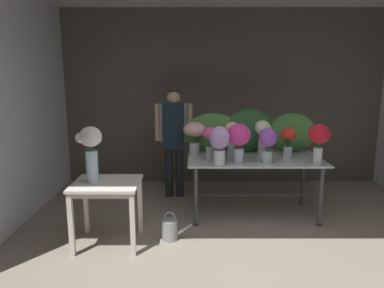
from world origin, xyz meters
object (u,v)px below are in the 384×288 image
object	(u,v)px
display_table_glass	(254,167)
vase_ivory_freesia	(262,133)
side_table_white	(107,191)
vase_blush_roses	(195,133)
florist	(174,132)
vase_magenta_lilies	(238,138)
vase_fuchsia_hydrangea	(210,139)
vase_violet_dahlias	(267,142)
vase_peach_carnations	(232,135)
vase_lilac_ranunculus	(219,143)
vase_white_roses_tall	(91,149)
vase_crimson_tulips	(319,138)
vase_scarlet_anemones	(288,140)
watering_can	(170,229)

from	to	relation	value
display_table_glass	vase_ivory_freesia	world-z (taller)	vase_ivory_freesia
side_table_white	vase_blush_roses	distance (m)	1.49
florist	vase_magenta_lilies	distance (m)	1.31
vase_fuchsia_hydrangea	vase_blush_roses	bearing A→B (deg)	121.99
vase_magenta_lilies	vase_violet_dahlias	bearing A→B (deg)	-1.69
vase_magenta_lilies	vase_fuchsia_hydrangea	size ratio (longest dim) A/B	1.16
vase_magenta_lilies	vase_peach_carnations	bearing A→B (deg)	94.87
vase_blush_roses	display_table_glass	bearing A→B (deg)	-13.28
vase_ivory_freesia	vase_blush_roses	distance (m)	0.91
side_table_white	vase_lilac_ranunculus	world-z (taller)	vase_lilac_ranunculus
vase_violet_dahlias	vase_blush_roses	world-z (taller)	vase_blush_roses
vase_ivory_freesia	vase_white_roses_tall	bearing A→B (deg)	-153.04
display_table_glass	vase_white_roses_tall	size ratio (longest dim) A/B	2.86
vase_magenta_lilies	vase_lilac_ranunculus	bearing A→B (deg)	-157.74
side_table_white	vase_magenta_lilies	world-z (taller)	vase_magenta_lilies
vase_fuchsia_hydrangea	vase_peach_carnations	distance (m)	0.37
vase_magenta_lilies	vase_violet_dahlias	distance (m)	0.36
vase_crimson_tulips	vase_peach_carnations	distance (m)	1.08
vase_scarlet_anemones	vase_white_roses_tall	world-z (taller)	vase_white_roses_tall
vase_lilac_ranunculus	vase_peach_carnations	distance (m)	0.51
vase_ivory_freesia	vase_lilac_ranunculus	distance (m)	0.84
vase_scarlet_anemones	vase_white_roses_tall	distance (m)	2.49
watering_can	vase_white_roses_tall	bearing A→B (deg)	-173.41
display_table_glass	vase_peach_carnations	distance (m)	0.50
vase_crimson_tulips	vase_lilac_ranunculus	distance (m)	1.21
florist	vase_fuchsia_hydrangea	distance (m)	0.98
vase_crimson_tulips	vase_fuchsia_hydrangea	xyz separation A→B (m)	(-1.31, 0.23, -0.06)
display_table_glass	vase_crimson_tulips	bearing A→B (deg)	-25.87
vase_violet_dahlias	vase_blush_roses	distance (m)	1.01
display_table_glass	vase_peach_carnations	xyz separation A→B (m)	(-0.28, 0.09, 0.41)
vase_magenta_lilies	vase_crimson_tulips	xyz separation A→B (m)	(0.96, -0.06, 0.01)
vase_blush_roses	vase_peach_carnations	bearing A→B (deg)	-11.20
display_table_glass	vase_crimson_tulips	distance (m)	0.91
vase_ivory_freesia	vase_fuchsia_hydrangea	xyz separation A→B (m)	(-0.72, -0.30, -0.03)
watering_can	vase_lilac_ranunculus	bearing A→B (deg)	33.25
florist	vase_magenta_lilies	xyz separation A→B (m)	(0.84, -1.00, 0.10)
vase_peach_carnations	florist	bearing A→B (deg)	142.04
vase_scarlet_anemones	vase_crimson_tulips	xyz separation A→B (m)	(0.27, -0.35, 0.09)
vase_lilac_ranunculus	watering_can	size ratio (longest dim) A/B	1.35
vase_ivory_freesia	watering_can	size ratio (longest dim) A/B	1.34
vase_fuchsia_hydrangea	watering_can	size ratio (longest dim) A/B	1.21
vase_white_roses_tall	side_table_white	bearing A→B (deg)	0.99
vase_lilac_ranunculus	watering_can	bearing A→B (deg)	-146.75
vase_lilac_ranunculus	vase_blush_roses	size ratio (longest dim) A/B	1.06
vase_ivory_freesia	vase_scarlet_anemones	bearing A→B (deg)	-29.54
vase_ivory_freesia	vase_crimson_tulips	bearing A→B (deg)	-42.05
vase_violet_dahlias	watering_can	distance (m)	1.57
vase_fuchsia_hydrangea	vase_crimson_tulips	bearing A→B (deg)	-9.86
vase_lilac_ranunculus	vase_ivory_freesia	bearing A→B (deg)	41.83
vase_magenta_lilies	watering_can	bearing A→B (deg)	-149.78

